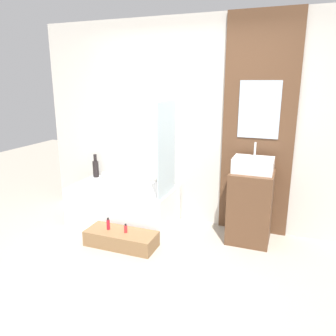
% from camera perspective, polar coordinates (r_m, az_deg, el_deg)
% --- Properties ---
extents(ground_plane, '(12.00, 12.00, 0.00)m').
position_cam_1_polar(ground_plane, '(3.27, -4.93, -19.34)').
color(ground_plane, '#A39989').
extents(wall_tiled_back, '(4.20, 0.06, 2.60)m').
position_cam_1_polar(wall_tiled_back, '(4.21, 4.12, 7.56)').
color(wall_tiled_back, beige).
rests_on(wall_tiled_back, ground_plane).
extents(wall_wood_accent, '(0.83, 0.04, 2.60)m').
position_cam_1_polar(wall_wood_accent, '(4.00, 15.42, 6.84)').
color(wall_wood_accent, brown).
rests_on(wall_wood_accent, ground_plane).
extents(bathtub, '(1.34, 0.73, 0.50)m').
position_cam_1_polar(bathtub, '(4.40, -7.79, -6.34)').
color(bathtub, white).
rests_on(bathtub, ground_plane).
extents(glass_shower_screen, '(0.01, 0.55, 1.12)m').
position_cam_1_polar(glass_shower_screen, '(3.85, -0.27, 3.23)').
color(glass_shower_screen, silver).
rests_on(glass_shower_screen, bathtub).
extents(wooden_step_bench, '(0.82, 0.33, 0.18)m').
position_cam_1_polar(wooden_step_bench, '(3.88, -8.14, -12.07)').
color(wooden_step_bench, olive).
rests_on(wooden_step_bench, ground_plane).
extents(vanity_cabinet, '(0.48, 0.49, 0.84)m').
position_cam_1_polar(vanity_cabinet, '(3.96, 14.13, -6.52)').
color(vanity_cabinet, brown).
rests_on(vanity_cabinet, ground_plane).
extents(sink, '(0.44, 0.33, 0.33)m').
position_cam_1_polar(sink, '(3.81, 14.60, 0.53)').
color(sink, white).
rests_on(sink, vanity_cabinet).
extents(vase_tall_dark, '(0.08, 0.08, 0.33)m').
position_cam_1_polar(vase_tall_dark, '(4.80, -12.48, 0.03)').
color(vase_tall_dark, black).
rests_on(vase_tall_dark, bathtub).
extents(vase_round_light, '(0.10, 0.10, 0.10)m').
position_cam_1_polar(vase_round_light, '(4.73, -10.95, -1.16)').
color(vase_round_light, silver).
rests_on(vase_round_light, bathtub).
extents(bottle_soap_primary, '(0.04, 0.04, 0.14)m').
position_cam_1_polar(bottle_soap_primary, '(3.89, -10.37, -9.61)').
color(bottle_soap_primary, '#B21928').
rests_on(bottle_soap_primary, wooden_step_bench).
extents(bottle_soap_secondary, '(0.04, 0.04, 0.10)m').
position_cam_1_polar(bottle_soap_secondary, '(3.79, -7.38, -10.44)').
color(bottle_soap_secondary, red).
rests_on(bottle_soap_secondary, wooden_step_bench).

